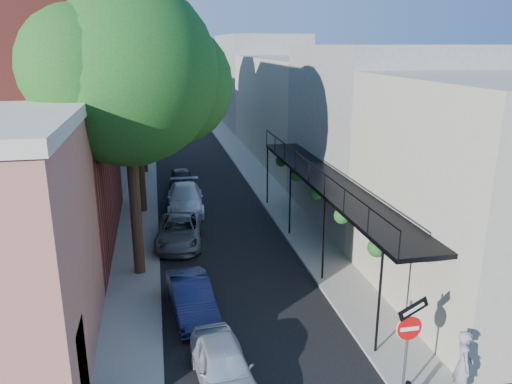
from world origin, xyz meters
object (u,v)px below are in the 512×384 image
oak_far (144,56)px  parked_car_c (179,232)px  sign_post (409,332)px  pedestrian (463,365)px  parked_car_b (191,297)px  parked_car_a (223,366)px  oak_near (138,76)px  parked_car_e (182,179)px  oak_mid (142,83)px  parked_car_d (185,198)px

oak_far → parked_car_c: size_ratio=2.70×
sign_post → pedestrian: size_ratio=1.54×
parked_car_b → parked_car_c: bearing=85.0°
parked_car_a → parked_car_b: parked_car_b is taller
oak_near → parked_car_a: oak_near is taller
parked_car_b → oak_far: bearing=88.2°
sign_post → parked_car_e: 21.99m
oak_far → parked_car_e: (1.95, -4.83, -7.63)m
oak_near → parked_car_c: 7.87m
oak_far → parked_car_c: bearing=-84.7°
oak_mid → parked_car_c: 8.43m
parked_car_c → pedestrian: 13.99m
parked_car_d → parked_car_e: parked_car_d is taller
parked_car_a → parked_car_c: bearing=88.5°
sign_post → parked_car_b: size_ratio=0.79×
parked_car_c → oak_mid: bearing=111.2°
pedestrian → oak_mid: bearing=45.3°
sign_post → parked_car_a: (-4.56, 1.49, -1.42)m
sign_post → oak_near: 12.77m
sign_post → parked_car_b: sign_post is taller
parked_car_a → parked_car_d: size_ratio=0.76×
parked_car_b → parked_car_e: parked_car_e is taller
oak_near → pedestrian: oak_near is taller
oak_near → oak_mid: 8.01m
oak_far → sign_post: bearing=-76.1°
parked_car_c → parked_car_d: parked_car_d is taller
oak_near → parked_car_d: 10.64m
oak_near → parked_car_c: bearing=63.7°
oak_mid → parked_car_e: size_ratio=2.76×
parked_car_d → parked_car_c: bearing=-94.2°
parked_car_a → parked_car_e: (0.00, 19.98, 0.01)m
parked_car_d → pedestrian: pedestrian is taller
sign_post → parked_car_c: bearing=113.4°
sign_post → oak_far: bearing=103.9°
parked_car_c → parked_car_a: bearing=-80.1°
oak_far → oak_mid: bearing=-90.4°
oak_far → parked_car_d: (1.90, -9.39, -7.56)m
parked_car_c → parked_car_e: parked_car_e is taller
oak_near → parked_car_b: size_ratio=3.00×
parked_car_e → oak_far: bearing=112.6°
parked_car_b → pedestrian: pedestrian is taller
parked_car_c → oak_near: bearing=-109.8°
oak_near → sign_post: bearing=-54.9°
oak_far → parked_car_a: (1.95, -24.81, -7.64)m
parked_car_d → oak_near: bearing=-101.6°
parked_car_d → parked_car_b: bearing=-90.1°
parked_car_c → pedestrian: bearing=-55.2°
parked_car_b → parked_car_d: parked_car_d is taller
parked_car_c → parked_car_d: 4.95m
oak_far → parked_car_e: size_ratio=3.22×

